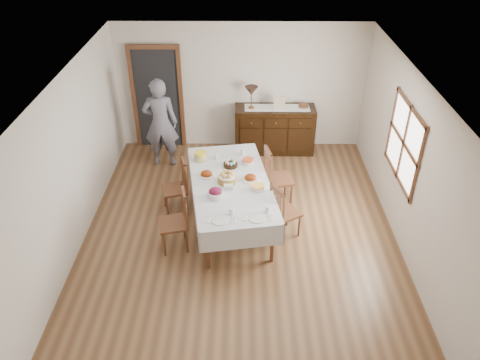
{
  "coord_description": "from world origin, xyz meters",
  "views": [
    {
      "loc": [
        0.04,
        -5.93,
        4.89
      ],
      "look_at": [
        0.0,
        0.1,
        0.95
      ],
      "focal_mm": 35.0,
      "sensor_mm": 36.0,
      "label": 1
    }
  ],
  "objects_px": {
    "person": "(160,120)",
    "table_lamp": "(251,92)",
    "chair_left_near": "(176,220)",
    "chair_right_near": "(283,211)",
    "dining_table": "(231,187)",
    "sideboard": "(275,130)",
    "chair_left_far": "(177,186)",
    "chair_right_far": "(276,176)"
  },
  "relations": [
    {
      "from": "person",
      "to": "table_lamp",
      "type": "height_order",
      "value": "person"
    },
    {
      "from": "chair_left_far",
      "to": "chair_left_near",
      "type": "bearing_deg",
      "value": -10.29
    },
    {
      "from": "sideboard",
      "to": "person",
      "type": "bearing_deg",
      "value": -165.88
    },
    {
      "from": "table_lamp",
      "to": "sideboard",
      "type": "bearing_deg",
      "value": 2.4
    },
    {
      "from": "dining_table",
      "to": "sideboard",
      "type": "bearing_deg",
      "value": 61.95
    },
    {
      "from": "chair_left_far",
      "to": "sideboard",
      "type": "distance_m",
      "value": 2.75
    },
    {
      "from": "chair_right_near",
      "to": "table_lamp",
      "type": "relative_size",
      "value": 2.08
    },
    {
      "from": "chair_right_far",
      "to": "person",
      "type": "xyz_separation_m",
      "value": [
        -2.15,
        1.33,
        0.41
      ]
    },
    {
      "from": "chair_left_far",
      "to": "table_lamp",
      "type": "relative_size",
      "value": 2.13
    },
    {
      "from": "chair_left_near",
      "to": "person",
      "type": "height_order",
      "value": "person"
    },
    {
      "from": "sideboard",
      "to": "table_lamp",
      "type": "relative_size",
      "value": 3.52
    },
    {
      "from": "person",
      "to": "table_lamp",
      "type": "bearing_deg",
      "value": -166.3
    },
    {
      "from": "chair_left_near",
      "to": "chair_left_far",
      "type": "xyz_separation_m",
      "value": [
        -0.1,
        0.96,
        -0.02
      ]
    },
    {
      "from": "sideboard",
      "to": "person",
      "type": "relative_size",
      "value": 0.84
    },
    {
      "from": "chair_right_near",
      "to": "chair_right_far",
      "type": "xyz_separation_m",
      "value": [
        -0.07,
        0.89,
        0.07
      ]
    },
    {
      "from": "dining_table",
      "to": "person",
      "type": "distance_m",
      "value": 2.37
    },
    {
      "from": "chair_left_far",
      "to": "person",
      "type": "xyz_separation_m",
      "value": [
        -0.48,
        1.55,
        0.46
      ]
    },
    {
      "from": "chair_left_near",
      "to": "chair_right_far",
      "type": "bearing_deg",
      "value": 113.66
    },
    {
      "from": "chair_left_near",
      "to": "sideboard",
      "type": "height_order",
      "value": "chair_left_near"
    },
    {
      "from": "chair_left_near",
      "to": "chair_right_far",
      "type": "height_order",
      "value": "chair_right_far"
    },
    {
      "from": "dining_table",
      "to": "person",
      "type": "xyz_separation_m",
      "value": [
        -1.39,
        1.91,
        0.24
      ]
    },
    {
      "from": "dining_table",
      "to": "sideboard",
      "type": "distance_m",
      "value": 2.62
    },
    {
      "from": "chair_left_near",
      "to": "table_lamp",
      "type": "height_order",
      "value": "table_lamp"
    },
    {
      "from": "dining_table",
      "to": "chair_right_near",
      "type": "distance_m",
      "value": 0.92
    },
    {
      "from": "dining_table",
      "to": "table_lamp",
      "type": "height_order",
      "value": "table_lamp"
    },
    {
      "from": "chair_right_near",
      "to": "sideboard",
      "type": "relative_size",
      "value": 0.59
    },
    {
      "from": "sideboard",
      "to": "chair_left_far",
      "type": "bearing_deg",
      "value": -129.69
    },
    {
      "from": "chair_left_near",
      "to": "chair_right_near",
      "type": "distance_m",
      "value": 1.66
    },
    {
      "from": "sideboard",
      "to": "table_lamp",
      "type": "xyz_separation_m",
      "value": [
        -0.49,
        -0.02,
        0.84
      ]
    },
    {
      "from": "chair_left_far",
      "to": "chair_right_near",
      "type": "height_order",
      "value": "chair_left_far"
    },
    {
      "from": "dining_table",
      "to": "chair_left_far",
      "type": "height_order",
      "value": "chair_left_far"
    },
    {
      "from": "chair_left_far",
      "to": "chair_right_far",
      "type": "xyz_separation_m",
      "value": [
        1.67,
        0.22,
        0.06
      ]
    },
    {
      "from": "chair_left_far",
      "to": "person",
      "type": "height_order",
      "value": "person"
    },
    {
      "from": "chair_left_near",
      "to": "person",
      "type": "relative_size",
      "value": 0.54
    },
    {
      "from": "chair_right_near",
      "to": "sideboard",
      "type": "xyz_separation_m",
      "value": [
        0.01,
        2.78,
        0.0
      ]
    },
    {
      "from": "chair_left_far",
      "to": "table_lamp",
      "type": "bearing_deg",
      "value": 132.47
    },
    {
      "from": "dining_table",
      "to": "chair_right_far",
      "type": "relative_size",
      "value": 2.33
    },
    {
      "from": "chair_left_near",
      "to": "chair_right_far",
      "type": "xyz_separation_m",
      "value": [
        1.57,
        1.18,
        0.03
      ]
    },
    {
      "from": "chair_right_near",
      "to": "chair_left_near",
      "type": "bearing_deg",
      "value": 68.61
    },
    {
      "from": "person",
      "to": "chair_right_far",
      "type": "bearing_deg",
      "value": 144.6
    },
    {
      "from": "chair_left_near",
      "to": "person",
      "type": "bearing_deg",
      "value": 179.8
    },
    {
      "from": "chair_right_near",
      "to": "person",
      "type": "bearing_deg",
      "value": 13.57
    }
  ]
}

